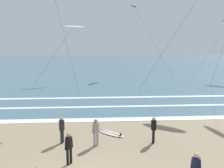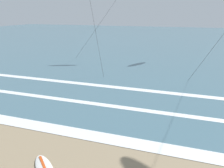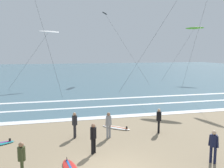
# 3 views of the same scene
# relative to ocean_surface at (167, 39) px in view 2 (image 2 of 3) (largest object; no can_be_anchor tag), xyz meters

# --- Properties ---
(ocean_surface) EXTENTS (140.00, 90.00, 0.01)m
(ocean_surface) POSITION_rel_ocean_surface_xyz_m (0.00, 0.00, 0.00)
(ocean_surface) COLOR #476B7A
(ocean_surface) RESTS_ON ground
(wave_foam_shoreline) EXTENTS (40.69, 0.95, 0.01)m
(wave_foam_shoreline) POSITION_rel_ocean_surface_xyz_m (1.47, -44.60, 0.01)
(wave_foam_shoreline) COLOR white
(wave_foam_shoreline) RESTS_ON ocean_surface
(wave_foam_mid_break) EXTENTS (58.35, 0.52, 0.01)m
(wave_foam_mid_break) POSITION_rel_ocean_surface_xyz_m (-1.49, -40.71, 0.01)
(wave_foam_mid_break) COLOR white
(wave_foam_mid_break) RESTS_ON ocean_surface
(wave_foam_outer_break) EXTENTS (43.57, 0.66, 0.01)m
(wave_foam_outer_break) POSITION_rel_ocean_surface_xyz_m (1.43, -36.88, 0.01)
(wave_foam_outer_break) COLOR white
(wave_foam_outer_break) RESTS_ON ocean_surface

